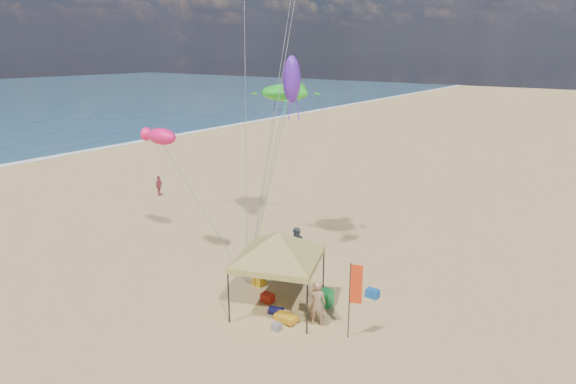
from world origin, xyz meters
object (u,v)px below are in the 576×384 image
at_px(canopy_tent, 278,235).
at_px(chair_yellow, 259,278).
at_px(person_near_a, 317,303).
at_px(beach_cart, 286,318).
at_px(person_near_c, 261,254).
at_px(cooler_blue, 373,293).
at_px(person_near_b, 297,246).
at_px(chair_green, 326,298).
at_px(feather_flag, 354,289).
at_px(cooler_red, 268,298).
at_px(person_far_a, 159,185).

height_order(canopy_tent, chair_yellow, canopy_tent).
relative_size(canopy_tent, person_near_a, 3.17).
xyz_separation_m(beach_cart, person_near_c, (-3.84, 3.10, 0.69)).
bearing_deg(cooler_blue, chair_yellow, -156.74).
distance_m(beach_cart, person_near_b, 5.71).
bearing_deg(chair_yellow, chair_green, 4.16).
bearing_deg(feather_flag, chair_green, 144.65).
bearing_deg(canopy_tent, feather_flag, -1.76).
relative_size(cooler_red, person_near_c, 0.30).
bearing_deg(chair_green, chair_yellow, -175.84).
xyz_separation_m(chair_green, person_near_c, (-4.42, 0.99, 0.54)).
relative_size(canopy_tent, feather_flag, 1.94).
bearing_deg(cooler_blue, person_near_c, -171.84).
distance_m(chair_yellow, person_far_a, 16.76).
bearing_deg(chair_yellow, canopy_tent, -29.45).
distance_m(chair_green, person_near_b, 4.48).
distance_m(person_near_a, person_near_b, 5.83).
bearing_deg(feather_flag, chair_yellow, 167.53).
height_order(cooler_red, chair_yellow, chair_yellow).
distance_m(chair_yellow, beach_cart, 3.47).
bearing_deg(beach_cart, feather_flag, 12.71).
bearing_deg(canopy_tent, chair_green, 42.72).
relative_size(person_near_a, person_near_b, 0.99).
bearing_deg(chair_green, cooler_red, -150.27).
relative_size(cooler_red, person_far_a, 0.35).
height_order(chair_yellow, beach_cart, chair_yellow).
relative_size(chair_yellow, beach_cart, 0.78).
distance_m(cooler_blue, person_near_c, 5.81).
xyz_separation_m(chair_green, beach_cart, (-0.59, -2.11, -0.15)).
bearing_deg(person_near_b, canopy_tent, -83.15).
height_order(cooler_red, person_far_a, person_far_a).
height_order(canopy_tent, person_near_b, canopy_tent).
relative_size(feather_flag, beach_cart, 3.46).
bearing_deg(person_near_a, canopy_tent, -31.77).
bearing_deg(chair_green, beach_cart, -105.48).
height_order(feather_flag, person_near_c, feather_flag).
distance_m(canopy_tent, cooler_blue, 5.28).
distance_m(canopy_tent, beach_cart, 3.34).
bearing_deg(person_far_a, feather_flag, -132.01).
relative_size(feather_flag, cooler_red, 5.77).
distance_m(cooler_blue, chair_yellow, 5.23).
height_order(cooler_blue, chair_yellow, chair_yellow).
height_order(beach_cart, person_near_b, person_near_b).
distance_m(feather_flag, chair_yellow, 6.02).
xyz_separation_m(feather_flag, cooler_blue, (-0.83, 3.31, -1.89)).
distance_m(person_near_a, person_far_a, 20.94).
bearing_deg(person_near_a, person_far_a, -50.67).
distance_m(cooler_red, beach_cart, 1.84).
bearing_deg(canopy_tent, cooler_blue, 48.90).
distance_m(beach_cart, person_near_a, 1.45).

